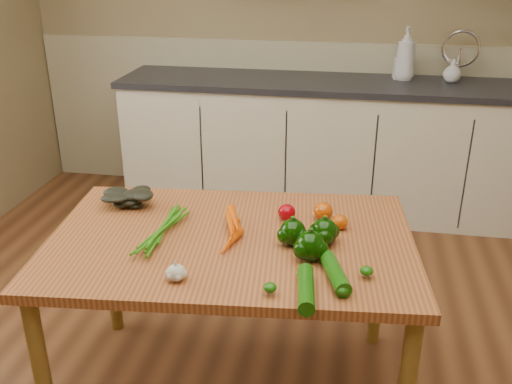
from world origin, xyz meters
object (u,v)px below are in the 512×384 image
at_px(garlic_bulb, 176,273).
at_px(pepper_b, 324,232).
at_px(leafy_greens, 128,196).
at_px(soap_bottle_b, 401,64).
at_px(tomato_a, 287,212).
at_px(tomato_c, 340,222).
at_px(carrot_bunch, 209,228).
at_px(zucchini_a, 335,273).
at_px(pepper_c, 310,246).
at_px(zucchini_b, 306,289).
at_px(soap_bottle_c, 453,71).
at_px(pepper_a, 293,232).
at_px(soap_bottle_a, 406,54).
at_px(tomato_b, 323,211).
at_px(table, 231,256).

distance_m(garlic_bulb, pepper_b, 0.56).
bearing_deg(pepper_b, leafy_greens, 168.01).
bearing_deg(soap_bottle_b, garlic_bulb, 64.82).
relative_size(tomato_a, tomato_c, 1.13).
bearing_deg(garlic_bulb, tomato_c, 42.20).
height_order(carrot_bunch, pepper_b, pepper_b).
bearing_deg(leafy_greens, zucchini_a, -25.62).
height_order(garlic_bulb, tomato_a, tomato_a).
xyz_separation_m(pepper_b, pepper_c, (-0.04, -0.12, 0.00)).
distance_m(pepper_b, zucchini_b, 0.35).
relative_size(soap_bottle_c, pepper_c, 1.40).
bearing_deg(zucchini_b, soap_bottle_b, 80.71).
distance_m(garlic_bulb, pepper_a, 0.46).
xyz_separation_m(soap_bottle_a, leafy_greens, (-1.19, -1.84, -0.30)).
distance_m(soap_bottle_a, pepper_c, 2.19).
bearing_deg(tomato_b, soap_bottle_a, 77.67).
xyz_separation_m(carrot_bunch, zucchini_b, (0.39, -0.33, -0.01)).
xyz_separation_m(tomato_a, zucchini_b, (0.13, -0.52, -0.01)).
relative_size(soap_bottle_a, pepper_c, 3.23).
xyz_separation_m(garlic_bulb, pepper_a, (0.34, 0.30, 0.02)).
height_order(soap_bottle_c, tomato_b, soap_bottle_c).
distance_m(soap_bottle_b, leafy_greens, 2.21).
bearing_deg(table, pepper_a, -8.48).
bearing_deg(tomato_a, pepper_c, -68.19).
height_order(table, zucchini_b, zucchini_b).
xyz_separation_m(carrot_bunch, leafy_greens, (-0.39, 0.19, 0.01)).
relative_size(soap_bottle_c, carrot_bunch, 0.58).
relative_size(table, pepper_b, 14.78).
bearing_deg(zucchini_a, zucchini_b, -128.61).
bearing_deg(soap_bottle_a, leafy_greens, 64.52).
xyz_separation_m(leafy_greens, tomato_a, (0.66, -0.00, -0.02)).
bearing_deg(tomato_b, tomato_a, -168.60).
relative_size(soap_bottle_a, pepper_b, 3.49).
xyz_separation_m(pepper_b, zucchini_b, (-0.03, -0.35, -0.02)).
xyz_separation_m(tomato_a, tomato_b, (0.14, 0.03, 0.00)).
bearing_deg(table, soap_bottle_c, 57.45).
bearing_deg(pepper_c, tomato_a, 111.81).
xyz_separation_m(tomato_b, zucchini_b, (-0.02, -0.55, -0.01)).
bearing_deg(tomato_a, leafy_greens, 179.82).
distance_m(tomato_c, zucchini_b, 0.48).
relative_size(tomato_a, zucchini_a, 0.33).
bearing_deg(pepper_a, tomato_b, 67.24).
distance_m(tomato_a, tomato_c, 0.21).
bearing_deg(soap_bottle_b, pepper_a, 70.92).
relative_size(soap_bottle_c, zucchini_a, 0.70).
height_order(pepper_c, tomato_a, pepper_c).
bearing_deg(soap_bottle_a, pepper_a, 84.01).
distance_m(leafy_greens, pepper_c, 0.83).
bearing_deg(tomato_a, zucchini_a, -63.17).
height_order(carrot_bunch, tomato_c, carrot_bunch).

